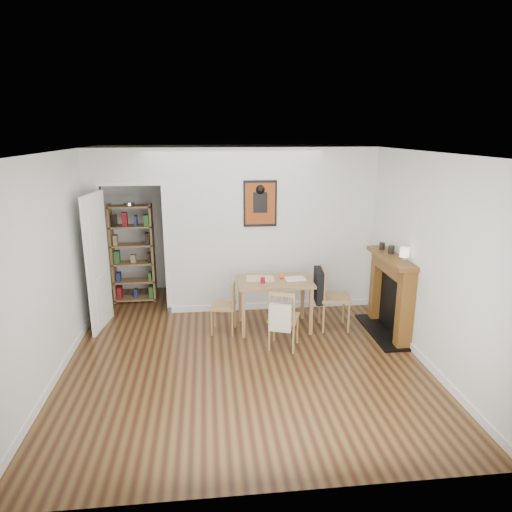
{
  "coord_description": "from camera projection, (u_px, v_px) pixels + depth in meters",
  "views": [
    {
      "loc": [
        -0.43,
        -5.62,
        2.84
      ],
      "look_at": [
        0.25,
        0.6,
        1.12
      ],
      "focal_mm": 32.0,
      "sensor_mm": 36.0,
      "label": 1
    }
  ],
  "objects": [
    {
      "name": "chair_right",
      "position": [
        333.0,
        297.0,
        6.68
      ],
      "size": [
        0.57,
        0.51,
        0.95
      ],
      "color": "#9C7448",
      "rests_on": "ground"
    },
    {
      "name": "placemat",
      "position": [
        260.0,
        278.0,
        6.7
      ],
      "size": [
        0.44,
        0.35,
        0.0
      ],
      "primitive_type": "cube",
      "rotation": [
        0.0,
        0.0,
        -0.11
      ],
      "color": "beige",
      "rests_on": "dining_table"
    },
    {
      "name": "ceramic_jar_a",
      "position": [
        391.0,
        249.0,
        6.45
      ],
      "size": [
        0.09,
        0.09,
        0.11
      ],
      "primitive_type": "cylinder",
      "color": "black",
      "rests_on": "fireplace"
    },
    {
      "name": "orange_fruit",
      "position": [
        282.0,
        276.0,
        6.68
      ],
      "size": [
        0.08,
        0.08,
        0.08
      ],
      "primitive_type": "sphere",
      "color": "#EB4E0C",
      "rests_on": "dining_table"
    },
    {
      "name": "room_shell",
      "position": [
        241.0,
        233.0,
        7.14
      ],
      "size": [
        5.2,
        5.2,
        5.2
      ],
      "color": "silver",
      "rests_on": "ground"
    },
    {
      "name": "chair_left",
      "position": [
        223.0,
        307.0,
        6.57
      ],
      "size": [
        0.45,
        0.45,
        0.78
      ],
      "color": "#9C7448",
      "rests_on": "ground"
    },
    {
      "name": "chair_front",
      "position": [
        284.0,
        318.0,
        6.08
      ],
      "size": [
        0.54,
        0.57,
        0.84
      ],
      "color": "#9C7448",
      "rests_on": "ground"
    },
    {
      "name": "dining_table",
      "position": [
        275.0,
        286.0,
        6.65
      ],
      "size": [
        1.09,
        0.69,
        0.74
      ],
      "color": "olive",
      "rests_on": "ground"
    },
    {
      "name": "ground",
      "position": [
        242.0,
        347.0,
        6.19
      ],
      "size": [
        5.2,
        5.2,
        0.0
      ],
      "primitive_type": "plane",
      "color": "brown",
      "rests_on": "ground"
    },
    {
      "name": "bookshelf",
      "position": [
        133.0,
        254.0,
        7.7
      ],
      "size": [
        0.71,
        0.28,
        1.68
      ],
      "color": "olive",
      "rests_on": "ground"
    },
    {
      "name": "fireplace",
      "position": [
        391.0,
        292.0,
        6.49
      ],
      "size": [
        0.45,
        1.25,
        1.16
      ],
      "color": "brown",
      "rests_on": "ground"
    },
    {
      "name": "ceramic_jar_b",
      "position": [
        382.0,
        246.0,
        6.67
      ],
      "size": [
        0.08,
        0.08,
        0.1
      ],
      "primitive_type": "cylinder",
      "color": "black",
      "rests_on": "fireplace"
    },
    {
      "name": "notebook",
      "position": [
        295.0,
        279.0,
        6.67
      ],
      "size": [
        0.31,
        0.23,
        0.01
      ],
      "primitive_type": "cube",
      "rotation": [
        0.0,
        0.0,
        0.07
      ],
      "color": "silver",
      "rests_on": "dining_table"
    },
    {
      "name": "mantel_lamp",
      "position": [
        405.0,
        253.0,
        6.01
      ],
      "size": [
        0.13,
        0.13,
        0.2
      ],
      "color": "silver",
      "rests_on": "fireplace"
    },
    {
      "name": "red_glass",
      "position": [
        263.0,
        280.0,
        6.49
      ],
      "size": [
        0.07,
        0.07,
        0.09
      ],
      "primitive_type": "cylinder",
      "color": "maroon",
      "rests_on": "dining_table"
    }
  ]
}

